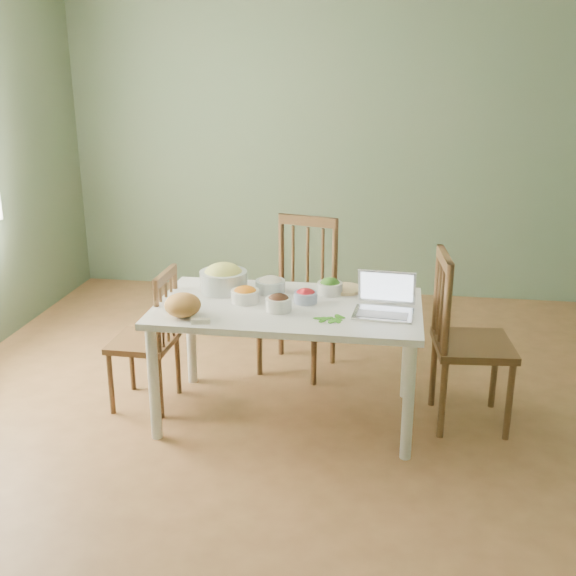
% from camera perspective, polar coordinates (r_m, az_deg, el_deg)
% --- Properties ---
extents(floor, '(5.00, 5.00, 0.00)m').
position_cam_1_polar(floor, '(4.16, 2.57, -11.16)').
color(floor, brown).
rests_on(floor, ground).
extents(wall_back, '(5.00, 0.00, 2.70)m').
position_cam_1_polar(wall_back, '(6.15, 5.38, 11.76)').
color(wall_back, '#586950').
rests_on(wall_back, ground).
extents(wall_front, '(5.00, 0.00, 2.70)m').
position_cam_1_polar(wall_front, '(1.36, -8.65, -12.87)').
color(wall_front, '#586950').
rests_on(wall_front, ground).
extents(dining_table, '(1.50, 0.84, 0.70)m').
position_cam_1_polar(dining_table, '(4.12, -0.00, -5.97)').
color(dining_table, white).
rests_on(dining_table, floor).
extents(chair_far, '(0.54, 0.53, 1.03)m').
position_cam_1_polar(chair_far, '(4.68, 0.71, -0.79)').
color(chair_far, '#422F19').
rests_on(chair_far, floor).
extents(chair_left, '(0.37, 0.39, 0.86)m').
position_cam_1_polar(chair_left, '(4.33, -11.65, -4.03)').
color(chair_left, '#422F19').
rests_on(chair_left, floor).
extents(chair_right, '(0.47, 0.49, 1.02)m').
position_cam_1_polar(chair_right, '(4.14, 14.75, -4.16)').
color(chair_right, '#422F19').
rests_on(chair_right, floor).
extents(bread_boule, '(0.20, 0.20, 0.13)m').
position_cam_1_polar(bread_boule, '(3.84, -8.51, -1.36)').
color(bread_boule, '#C17C3D').
rests_on(bread_boule, dining_table).
extents(butter_stick, '(0.10, 0.05, 0.03)m').
position_cam_1_polar(butter_stick, '(3.74, -7.07, -2.68)').
color(butter_stick, '#ECE2C8').
rests_on(butter_stick, dining_table).
extents(bowl_squash, '(0.37, 0.37, 0.16)m').
position_cam_1_polar(bowl_squash, '(4.22, -5.23, 0.83)').
color(bowl_squash, '#CFD065').
rests_on(bowl_squash, dining_table).
extents(bowl_carrot, '(0.18, 0.18, 0.09)m').
position_cam_1_polar(bowl_carrot, '(4.03, -3.48, -0.52)').
color(bowl_carrot, '#CF680A').
rests_on(bowl_carrot, dining_table).
extents(bowl_onion, '(0.23, 0.23, 0.10)m').
position_cam_1_polar(bowl_onion, '(4.19, -1.43, 0.29)').
color(bowl_onion, white).
rests_on(bowl_onion, dining_table).
extents(bowl_mushroom, '(0.19, 0.19, 0.09)m').
position_cam_1_polar(bowl_mushroom, '(3.89, -0.76, -1.19)').
color(bowl_mushroom, black).
rests_on(bowl_mushroom, dining_table).
extents(bowl_redpep, '(0.16, 0.16, 0.08)m').
position_cam_1_polar(bowl_redpep, '(4.02, 1.44, -0.63)').
color(bowl_redpep, red).
rests_on(bowl_redpep, dining_table).
extents(bowl_broccoli, '(0.19, 0.19, 0.09)m').
position_cam_1_polar(bowl_broccoli, '(4.17, 3.41, 0.14)').
color(bowl_broccoli, '#235B14').
rests_on(bowl_broccoli, dining_table).
extents(flatbread, '(0.28, 0.28, 0.02)m').
position_cam_1_polar(flatbread, '(4.24, 4.62, -0.07)').
color(flatbread, tan).
rests_on(flatbread, dining_table).
extents(basil_bunch, '(0.18, 0.18, 0.02)m').
position_cam_1_polar(basil_bunch, '(3.78, 3.26, -2.38)').
color(basil_bunch, '#1C4E14').
rests_on(basil_bunch, dining_table).
extents(laptop, '(0.34, 0.31, 0.22)m').
position_cam_1_polar(laptop, '(3.83, 7.76, -0.68)').
color(laptop, silver).
rests_on(laptop, dining_table).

